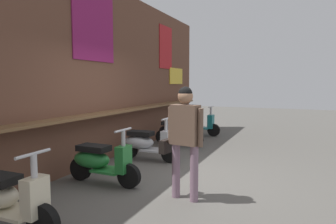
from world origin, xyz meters
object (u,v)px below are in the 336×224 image
scooter_green (100,161)px  scooter_black (176,131)px  scooter_silver (146,143)px  shopper_with_handbag (184,132)px  scooter_cream (4,198)px  scooter_teal (197,123)px

scooter_green → scooter_black: 3.43m
scooter_green → scooter_silver: 1.66m
scooter_green → scooter_silver: same height
scooter_black → shopper_with_handbag: 3.88m
scooter_green → scooter_black: (3.43, -0.00, 0.00)m
shopper_with_handbag → scooter_black: bearing=-147.8°
scooter_black → shopper_with_handbag: size_ratio=0.85×
scooter_green → scooter_cream: bearing=-89.3°
scooter_cream → scooter_green: (1.79, 0.00, 0.00)m
scooter_silver → shopper_with_handbag: shopper_with_handbag is taller
scooter_black → scooter_cream: bearing=-87.2°
scooter_cream → scooter_silver: same height
scooter_silver → shopper_with_handbag: size_ratio=0.85×
shopper_with_handbag → scooter_cream: bearing=-33.9°
scooter_silver → scooter_teal: 3.56m
scooter_cream → shopper_with_handbag: size_ratio=0.85×
scooter_teal → scooter_black: bearing=-88.9°
scooter_cream → scooter_black: bearing=88.7°
scooter_black → scooter_green: bearing=-87.2°
scooter_black → scooter_teal: (1.79, 0.00, 0.00)m
scooter_green → shopper_with_handbag: 1.68m
scooter_green → scooter_teal: bearing=90.7°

